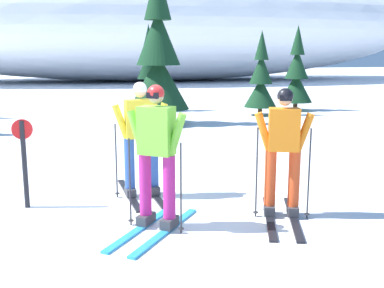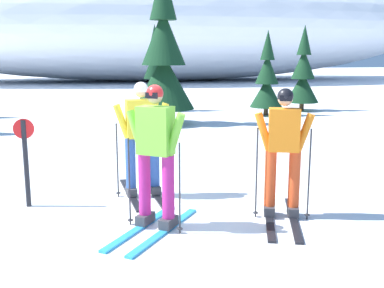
% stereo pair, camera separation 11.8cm
% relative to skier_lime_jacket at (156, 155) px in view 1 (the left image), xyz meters
% --- Properties ---
extents(ground_plane, '(120.00, 120.00, 0.00)m').
position_rel_skier_lime_jacket_xyz_m(ground_plane, '(0.02, 0.33, -0.93)').
color(ground_plane, white).
extents(skier_lime_jacket, '(1.31, 1.61, 1.77)m').
position_rel_skier_lime_jacket_xyz_m(skier_lime_jacket, '(0.00, 0.00, 0.00)').
color(skier_lime_jacket, '#2893CC').
rests_on(skier_lime_jacket, ground).
extents(skier_orange_jacket, '(0.89, 1.68, 1.70)m').
position_rel_skier_lime_jacket_xyz_m(skier_orange_jacket, '(1.66, 0.08, -0.05)').
color(skier_orange_jacket, black).
rests_on(skier_orange_jacket, ground).
extents(skier_yellow_jacket, '(0.84, 1.69, 1.73)m').
position_rel_skier_lime_jacket_xyz_m(skier_yellow_jacket, '(-0.05, 1.34, -0.02)').
color(skier_yellow_jacket, black).
rests_on(skier_yellow_jacket, ground).
extents(pine_tree_center_left, '(1.83, 1.83, 4.74)m').
position_rel_skier_lime_jacket_xyz_m(pine_tree_center_left, '(1.19, 8.51, 1.05)').
color(pine_tree_center_left, '#47301E').
rests_on(pine_tree_center_left, ground).
extents(pine_tree_center_right, '(1.23, 1.23, 3.19)m').
position_rel_skier_lime_jacket_xyz_m(pine_tree_center_right, '(1.30, 11.90, 0.40)').
color(pine_tree_center_right, '#47301E').
rests_on(pine_tree_center_right, ground).
extents(pine_tree_right, '(1.13, 1.13, 2.92)m').
position_rel_skier_lime_jacket_xyz_m(pine_tree_right, '(4.93, 9.86, 0.29)').
color(pine_tree_right, '#47301E').
rests_on(pine_tree_right, ground).
extents(pine_tree_far_right, '(1.22, 1.22, 3.17)m').
position_rel_skier_lime_jacket_xyz_m(pine_tree_far_right, '(6.73, 10.93, 0.40)').
color(pine_tree_far_right, '#47301E').
rests_on(pine_tree_far_right, ground).
extents(snow_ridge_background, '(45.10, 16.03, 8.82)m').
position_rel_skier_lime_jacket_xyz_m(snow_ridge_background, '(3.58, 31.49, 3.48)').
color(snow_ridge_background, white).
rests_on(snow_ridge_background, ground).
extents(trail_marker_post, '(0.28, 0.07, 1.25)m').
position_rel_skier_lime_jacket_xyz_m(trail_marker_post, '(-1.69, 1.15, -0.21)').
color(trail_marker_post, black).
rests_on(trail_marker_post, ground).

